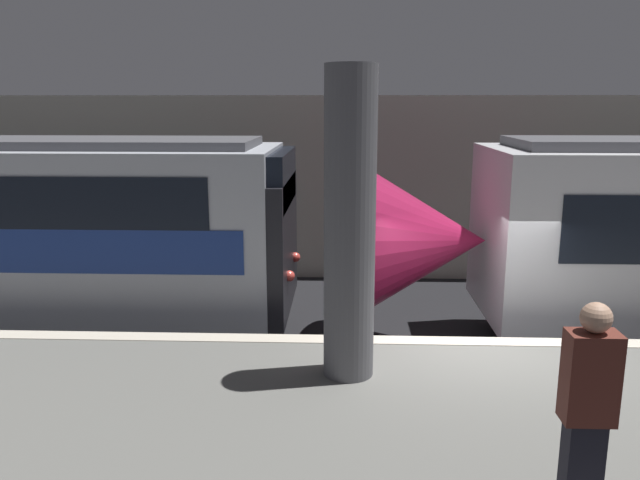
{
  "coord_description": "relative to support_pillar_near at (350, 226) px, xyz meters",
  "views": [
    {
      "loc": [
        -1.89,
        -8.17,
        4.19
      ],
      "look_at": [
        -2.25,
        0.9,
        2.18
      ],
      "focal_mm": 35.0,
      "sensor_mm": 36.0,
      "label": 1
    }
  ],
  "objects": [
    {
      "name": "support_pillar_near",
      "position": [
        0.0,
        0.0,
        0.0
      ],
      "size": [
        0.59,
        0.59,
        3.58
      ],
      "color": "#56565B",
      "rests_on": "platform"
    },
    {
      "name": "person_walking",
      "position": [
        1.77,
        -2.57,
        -0.86
      ],
      "size": [
        0.38,
        0.24,
        1.75
      ],
      "color": "black",
      "rests_on": "platform"
    },
    {
      "name": "station_rear_barrier",
      "position": [
        1.83,
        7.82,
        -0.63
      ],
      "size": [
        50.0,
        0.15,
        4.35
      ],
      "color": "#B2AD9E",
      "rests_on": "ground"
    },
    {
      "name": "ground_plane",
      "position": [
        1.83,
        1.22,
        -2.81
      ],
      "size": [
        120.0,
        120.0,
        0.0
      ],
      "primitive_type": "plane",
      "color": "black"
    },
    {
      "name": "platform",
      "position": [
        1.83,
        -0.97,
        -2.3
      ],
      "size": [
        40.0,
        4.39,
        1.03
      ],
      "color": "slate",
      "rests_on": "ground"
    }
  ]
}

